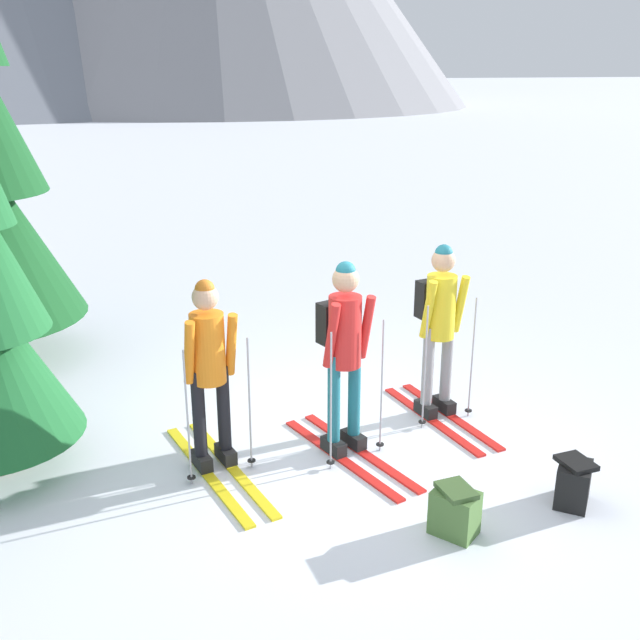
{
  "coord_description": "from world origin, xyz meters",
  "views": [
    {
      "loc": [
        -2.21,
        -5.33,
        3.23
      ],
      "look_at": [
        0.03,
        0.5,
        1.05
      ],
      "focal_mm": 40.74,
      "sensor_mm": 36.0,
      "label": 1
    }
  ],
  "objects_px": {
    "skier_in_yellow": "(439,321)",
    "backpack_on_snow_beside": "(573,482)",
    "skier_in_orange": "(210,370)",
    "backpack_on_snow_front": "(455,511)",
    "skier_in_red": "(344,348)"
  },
  "relations": [
    {
      "from": "skier_in_yellow",
      "to": "backpack_on_snow_front",
      "type": "distance_m",
      "value": 2.09
    },
    {
      "from": "skier_in_red",
      "to": "backpack_on_snow_beside",
      "type": "relative_size",
      "value": 4.39
    },
    {
      "from": "skier_in_orange",
      "to": "skier_in_red",
      "type": "distance_m",
      "value": 1.14
    },
    {
      "from": "skier_in_yellow",
      "to": "backpack_on_snow_front",
      "type": "height_order",
      "value": "skier_in_yellow"
    },
    {
      "from": "skier_in_red",
      "to": "skier_in_yellow",
      "type": "height_order",
      "value": "skier_in_red"
    },
    {
      "from": "skier_in_yellow",
      "to": "skier_in_orange",
      "type": "bearing_deg",
      "value": -174.86
    },
    {
      "from": "skier_in_orange",
      "to": "backpack_on_snow_beside",
      "type": "height_order",
      "value": "skier_in_orange"
    },
    {
      "from": "skier_in_orange",
      "to": "backpack_on_snow_front",
      "type": "bearing_deg",
      "value": -47.61
    },
    {
      "from": "skier_in_orange",
      "to": "skier_in_yellow",
      "type": "height_order",
      "value": "skier_in_yellow"
    },
    {
      "from": "backpack_on_snow_front",
      "to": "backpack_on_snow_beside",
      "type": "relative_size",
      "value": 1.01
    },
    {
      "from": "skier_in_orange",
      "to": "skier_in_red",
      "type": "relative_size",
      "value": 1.03
    },
    {
      "from": "skier_in_red",
      "to": "skier_in_orange",
      "type": "bearing_deg",
      "value": 172.88
    },
    {
      "from": "skier_in_yellow",
      "to": "skier_in_red",
      "type": "bearing_deg",
      "value": -162.93
    },
    {
      "from": "skier_in_yellow",
      "to": "backpack_on_snow_beside",
      "type": "relative_size",
      "value": 4.31
    },
    {
      "from": "skier_in_orange",
      "to": "skier_in_yellow",
      "type": "xyz_separation_m",
      "value": [
        2.25,
        0.2,
        0.07
      ]
    }
  ]
}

